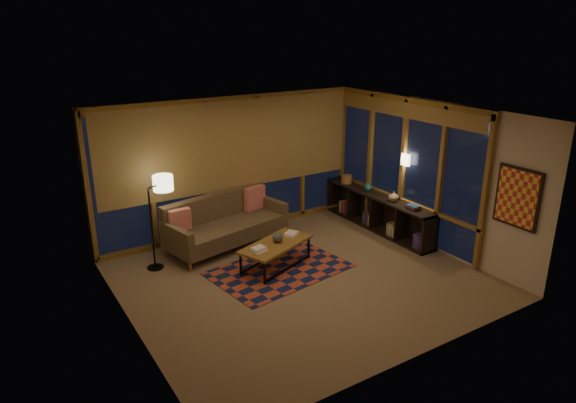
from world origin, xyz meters
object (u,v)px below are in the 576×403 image
sofa (227,223)px  coffee_table (276,255)px  bookshelf (377,212)px  floor_lamp (151,225)px

sofa → coffee_table: (0.31, -1.24, -0.24)m
sofa → bookshelf: sofa is taller
floor_lamp → bookshelf: (4.40, -0.66, -0.42)m
sofa → bookshelf: (2.94, -0.84, -0.11)m
sofa → floor_lamp: bearing=174.9°
sofa → bookshelf: bearing=-27.7°
sofa → bookshelf: size_ratio=0.79×
sofa → coffee_table: 1.30m
sofa → coffee_table: sofa is taller
sofa → coffee_table: bearing=-87.7°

